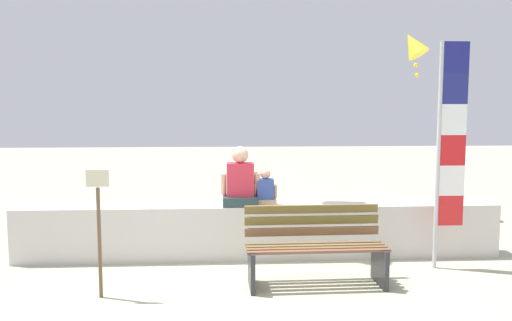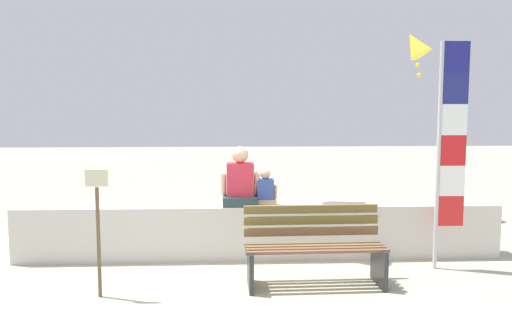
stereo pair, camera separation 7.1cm
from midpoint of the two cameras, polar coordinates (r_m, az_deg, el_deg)
ground_plane at (r=6.36m, az=0.55°, el=-12.80°), size 40.00×40.00×0.00m
seawall_ledge at (r=7.12m, az=0.07°, el=-7.72°), size 6.47×0.46×0.72m
park_bench at (r=6.12m, az=6.15°, el=-9.54°), size 1.61×0.64×0.88m
person_adult at (r=6.96m, az=-2.03°, el=-2.41°), size 0.52×0.38×0.79m
person_child at (r=7.00m, az=0.73°, el=-3.34°), size 0.32×0.24×0.49m
flag_banner at (r=6.88m, az=19.97°, el=1.78°), size 0.37×0.05×2.84m
kite_yellow at (r=10.08m, az=16.66°, el=12.04°), size 0.69×0.66×0.87m
sign_post at (r=5.81m, az=-17.16°, el=-6.57°), size 0.24×0.04×1.39m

